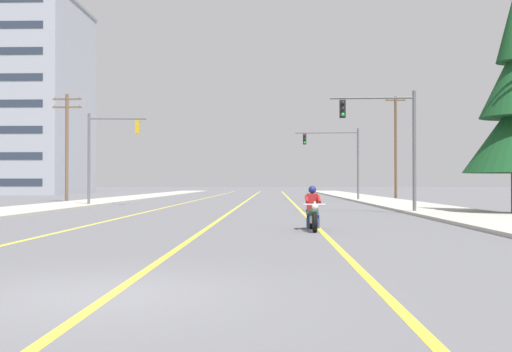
# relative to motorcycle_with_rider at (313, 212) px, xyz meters

# --- Properties ---
(ground_plane) EXTENTS (400.00, 400.00, 0.00)m
(ground_plane) POSITION_rel_motorcycle_with_rider_xyz_m (-3.72, -11.11, -0.59)
(ground_plane) COLOR #5B5B60
(lane_stripe_center) EXTENTS (0.16, 100.00, 0.01)m
(lane_stripe_center) POSITION_rel_motorcycle_with_rider_xyz_m (-3.56, 33.89, -0.58)
(lane_stripe_center) COLOR yellow
(lane_stripe_center) RESTS_ON ground
(lane_stripe_left) EXTENTS (0.16, 100.00, 0.01)m
(lane_stripe_left) POSITION_rel_motorcycle_with_rider_xyz_m (-8.03, 33.89, -0.58)
(lane_stripe_left) COLOR yellow
(lane_stripe_left) RESTS_ON ground
(lane_stripe_right) EXTENTS (0.16, 100.00, 0.01)m
(lane_stripe_right) POSITION_rel_motorcycle_with_rider_xyz_m (0.25, 33.89, -0.58)
(lane_stripe_right) COLOR yellow
(lane_stripe_right) RESTS_ON ground
(sidewalk_kerb_right) EXTENTS (4.40, 110.00, 0.14)m
(sidewalk_kerb_right) POSITION_rel_motorcycle_with_rider_xyz_m (7.54, 28.89, -0.52)
(sidewalk_kerb_right) COLOR #ADA89E
(sidewalk_kerb_right) RESTS_ON ground
(sidewalk_kerb_left) EXTENTS (4.40, 110.00, 0.14)m
(sidewalk_kerb_left) POSITION_rel_motorcycle_with_rider_xyz_m (-14.98, 28.89, -0.52)
(sidewalk_kerb_left) COLOR #ADA89E
(sidewalk_kerb_left) RESTS_ON ground
(motorcycle_with_rider) EXTENTS (0.70, 2.19, 1.46)m
(motorcycle_with_rider) POSITION_rel_motorcycle_with_rider_xyz_m (0.00, 0.00, 0.00)
(motorcycle_with_rider) COLOR black
(motorcycle_with_rider) RESTS_ON ground
(traffic_signal_near_right) EXTENTS (4.32, 0.37, 6.20)m
(traffic_signal_near_right) POSITION_rel_motorcycle_with_rider_xyz_m (4.62, 10.49, 3.48)
(traffic_signal_near_right) COLOR #56565B
(traffic_signal_near_right) RESTS_ON ground
(traffic_signal_near_left) EXTENTS (3.90, 0.51, 6.20)m
(traffic_signal_near_left) POSITION_rel_motorcycle_with_rider_xyz_m (-12.54, 19.63, 3.45)
(traffic_signal_near_left) COLOR #56565B
(traffic_signal_near_left) RESTS_ON ground
(traffic_signal_mid_right) EXTENTS (5.45, 0.45, 6.20)m
(traffic_signal_mid_right) POSITION_rel_motorcycle_with_rider_xyz_m (4.41, 31.06, 3.55)
(traffic_signal_mid_right) COLOR #56565B
(traffic_signal_mid_right) RESTS_ON ground
(utility_pole_left_near) EXTENTS (2.36, 0.26, 8.70)m
(utility_pole_left_near) POSITION_rel_motorcycle_with_rider_xyz_m (-17.92, 27.47, 4.15)
(utility_pole_left_near) COLOR brown
(utility_pole_left_near) RESTS_ON ground
(utility_pole_right_far) EXTENTS (1.98, 0.26, 10.06)m
(utility_pole_right_far) POSITION_rel_motorcycle_with_rider_xyz_m (10.76, 38.57, 4.64)
(utility_pole_right_far) COLOR brown
(utility_pole_right_far) RESTS_ON ground
(apartment_building_far_left_block) EXTENTS (18.94, 16.74, 26.04)m
(apartment_building_far_left_block) POSITION_rel_motorcycle_with_rider_xyz_m (-37.12, 59.26, 12.44)
(apartment_building_far_left_block) COLOR #999EA8
(apartment_building_far_left_block) RESTS_ON ground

